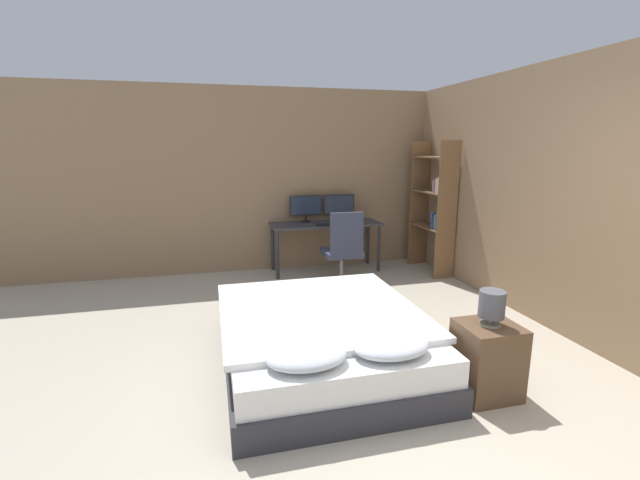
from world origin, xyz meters
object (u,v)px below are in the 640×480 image
Objects in this scene: keyboard at (329,225)px; computer_mouse at (346,223)px; bed at (322,339)px; desk at (326,229)px; bedside_lamp at (492,305)px; nightstand at (487,360)px; office_chair at (343,255)px; bookshelf at (435,202)px; monitor_right at (339,206)px; monitor_left at (306,207)px.

keyboard is 5.11× the size of computer_mouse.
bed is 2.92m from desk.
bedside_lamp is at bearing -84.84° from desk.
bedside_lamp is at bearing 0.00° from nightstand.
keyboard is 0.35× the size of office_chair.
nightstand is 2.80m from office_chair.
keyboard is 0.27m from computer_mouse.
bed is 28.78× the size of computer_mouse.
bookshelf reaches higher than office_chair.
desk is 4.58× the size of keyboard.
nightstand is 8.07× the size of computer_mouse.
bedside_lamp is (0.00, 0.00, 0.44)m from nightstand.
keyboard is (-0.32, 3.34, 0.46)m from nightstand.
computer_mouse is at bearing 166.79° from bookshelf.
office_chair is (0.82, 2.05, 0.17)m from bed.
monitor_right is 0.25× the size of bookshelf.
bedside_lamp reaches higher than keyboard.
monitor_right is at bearing 70.76° from bed.
bedside_lamp is 0.14× the size of bookshelf.
bookshelf reaches higher than desk.
bedside_lamp is 0.74× the size of keyboard.
bookshelf reaches higher than keyboard.
bookshelf reaches higher than bed.
monitor_left reaches higher than keyboard.
monitor_right is 6.98× the size of computer_mouse.
computer_mouse is at bearing -34.41° from monitor_left.
office_chair is at bearing 95.58° from nightstand.
bed is 1.32m from nightstand.
desk is at bearing -144.95° from monitor_right.
desk reaches higher than nightstand.
bookshelf is at bearing 68.24° from nightstand.
bedside_lamp is at bearing -81.11° from monitor_left.
monitor_right is (1.04, 2.97, 0.72)m from bed.
nightstand is (1.09, -0.74, 0.04)m from bed.
monitor_left is at bearing 180.00° from monitor_right.
bedside_lamp is at bearing -89.16° from computer_mouse.
keyboard is at bearing 95.44° from nightstand.
monitor_right is (-0.06, 3.71, 0.24)m from bedside_lamp.
monitor_left is 1.12m from office_chair.
bed is at bearing -105.55° from desk.
keyboard is (0.26, -0.36, -0.22)m from monitor_left.
bookshelf is (1.22, 3.05, 0.34)m from bedside_lamp.
computer_mouse is at bearing 90.84° from bedside_lamp.
monitor_left is (-0.26, 0.18, 0.32)m from desk.
bedside_lamp is 0.26× the size of office_chair.
monitor_right is at bearing 90.88° from nightstand.
office_chair is at bearing -111.80° from computer_mouse.
office_chair is 0.53× the size of bookshelf.
monitor_right is 1.44m from bookshelf.
bedside_lamp reaches higher than computer_mouse.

